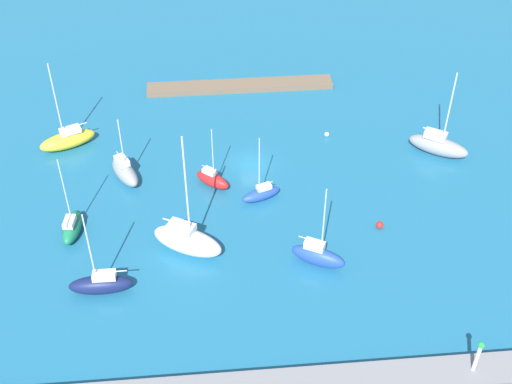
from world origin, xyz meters
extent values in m
plane|color=#1E668C|center=(0.00, 0.00, 0.00)|extent=(160.00, 160.00, 0.00)
cube|color=brown|center=(0.06, -18.27, 0.38)|extent=(26.83, 3.01, 0.76)
cylinder|color=silver|center=(-17.08, 32.80, 2.65)|extent=(0.36, 0.36, 3.20)
sphere|color=green|center=(-17.08, 32.80, 4.50)|extent=(0.56, 0.56, 0.56)
ellipsoid|color=gray|center=(15.38, 1.60, 1.07)|extent=(4.55, 6.07, 2.13)
cube|color=silver|center=(15.60, 1.19, 2.52)|extent=(2.07, 2.42, 0.78)
cylinder|color=silver|center=(15.25, 1.85, 5.49)|extent=(0.14, 0.14, 6.71)
cylinder|color=silver|center=(15.74, 0.93, 3.06)|extent=(1.09, 1.89, 0.11)
ellipsoid|color=#2347B2|center=(-5.58, 17.72, 1.06)|extent=(5.99, 4.31, 2.11)
cube|color=silver|center=(-5.16, 17.50, 2.56)|extent=(2.35, 1.92, 0.89)
cylinder|color=silver|center=(-5.84, 17.86, 6.22)|extent=(0.14, 0.14, 8.21)
cylinder|color=silver|center=(-4.72, 17.26, 3.15)|extent=(2.29, 1.30, 0.11)
ellipsoid|color=yellow|center=(23.12, -5.80, 1.05)|extent=(7.56, 5.11, 2.10)
cube|color=silver|center=(22.59, -6.03, 2.40)|extent=(2.96, 2.37, 0.60)
cylinder|color=silver|center=(23.45, -5.65, 7.16)|extent=(0.17, 0.17, 10.13)
cylinder|color=silver|center=(22.00, -6.29, 2.85)|extent=(2.96, 1.40, 0.14)
ellipsoid|color=#19724C|center=(20.64, 10.68, 0.90)|extent=(2.49, 5.51, 1.80)
cube|color=silver|center=(20.69, 11.11, 2.11)|extent=(1.34, 2.04, 0.63)
cylinder|color=silver|center=(20.60, 10.42, 5.92)|extent=(0.13, 0.13, 8.23)
cylinder|color=silver|center=(20.74, 11.54, 2.58)|extent=(0.38, 2.26, 0.10)
ellipsoid|color=red|center=(4.92, 3.76, 0.88)|extent=(4.57, 4.16, 1.77)
cube|color=silver|center=(5.20, 3.52, 2.04)|extent=(1.89, 1.79, 0.54)
cylinder|color=silver|center=(4.74, 3.90, 5.04)|extent=(0.11, 0.11, 6.55)
cylinder|color=silver|center=(5.40, 3.36, 2.46)|extent=(1.37, 1.15, 0.09)
ellipsoid|color=#141E4C|center=(16.77, 19.62, 0.98)|extent=(6.41, 1.98, 1.96)
cube|color=silver|center=(16.25, 19.62, 2.30)|extent=(2.31, 1.19, 0.67)
cylinder|color=silver|center=(17.09, 19.62, 6.21)|extent=(0.15, 0.15, 8.50)
cylinder|color=silver|center=(15.53, 19.62, 2.78)|extent=(3.12, 0.13, 0.12)
ellipsoid|color=white|center=(7.99, 14.55, 1.40)|extent=(8.33, 6.28, 2.80)
cube|color=silver|center=(8.55, 14.25, 3.17)|extent=(3.32, 2.86, 0.73)
cylinder|color=silver|center=(7.64, 14.74, 8.97)|extent=(0.19, 0.19, 12.34)
cylinder|color=silver|center=(9.03, 13.99, 3.69)|extent=(2.85, 1.64, 0.15)
ellipsoid|color=gray|center=(-23.85, -0.18, 1.14)|extent=(7.71, 6.17, 2.27)
cube|color=silver|center=(-23.34, -0.51, 2.68)|extent=(3.09, 2.71, 0.82)
cylinder|color=silver|center=(-24.17, 0.03, 7.03)|extent=(0.18, 0.18, 9.51)
cylinder|color=silver|center=(-23.04, -0.70, 3.24)|extent=(2.35, 1.59, 0.15)
ellipsoid|color=#2347B2|center=(-0.62, 6.71, 0.70)|extent=(5.06, 3.13, 1.39)
cube|color=silver|center=(-0.99, 6.58, 1.67)|extent=(1.95, 1.47, 0.55)
cylinder|color=silver|center=(-0.40, 6.80, 5.09)|extent=(0.12, 0.12, 7.39)
cylinder|color=silver|center=(-1.21, 6.49, 2.09)|extent=(1.66, 0.70, 0.09)
sphere|color=red|center=(-13.37, 12.84, 0.42)|extent=(0.84, 0.84, 0.84)
sphere|color=white|center=(-10.47, -5.16, 0.32)|extent=(0.63, 0.63, 0.63)
camera|label=1|loc=(5.36, 66.86, 51.82)|focal=47.56mm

